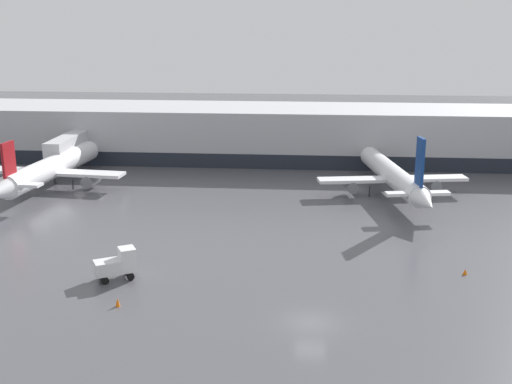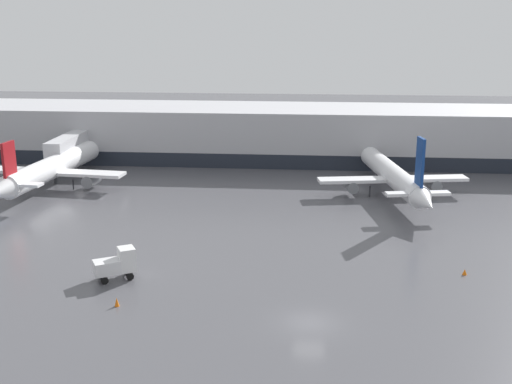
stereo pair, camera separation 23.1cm
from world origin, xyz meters
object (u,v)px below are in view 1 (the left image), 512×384
Objects in this scene: parked_jet_1 at (51,169)px; traffic_cone_3 at (465,272)px; traffic_cone_1 at (118,302)px; parked_jet_0 at (393,176)px; service_truck_1 at (118,264)px.

traffic_cone_3 is (52.28, -28.32, -2.55)m from parked_jet_1.
parked_jet_0 is at bearing 53.91° from traffic_cone_1.
service_truck_1 reaches higher than traffic_cone_3.
traffic_cone_3 is (3.59, -28.26, -2.53)m from parked_jet_0.
traffic_cone_3 is (31.26, 9.72, -0.12)m from traffic_cone_1.
service_truck_1 is at bearing 106.09° from traffic_cone_1.
parked_jet_1 is at bearing 80.44° from parked_jet_0.
service_truck_1 is (-29.37, -32.12, -1.27)m from parked_jet_0.
parked_jet_1 is at bearing 118.92° from traffic_cone_1.
parked_jet_1 reaches higher than traffic_cone_3.
service_truck_1 is at bearing 128.08° from parked_jet_0.
service_truck_1 is 5.31× the size of traffic_cone_1.
service_truck_1 is at bearing -173.31° from traffic_cone_3.
traffic_cone_1 is at bearing -145.50° from parked_jet_1.
traffic_cone_3 is at bearing -112.86° from parked_jet_1.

